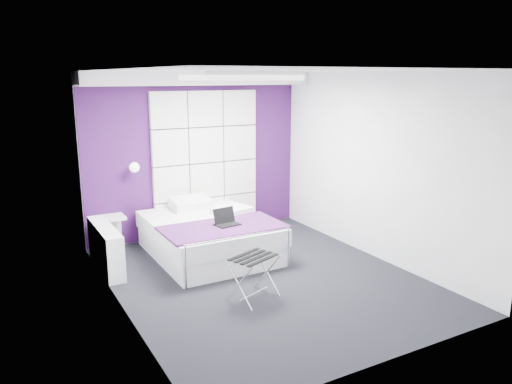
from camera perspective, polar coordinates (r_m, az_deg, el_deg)
floor at (r=6.51m, az=0.89°, el=-9.82°), size 4.40×4.40×0.00m
ceiling at (r=5.99m, az=0.98°, el=13.74°), size 4.40×4.40×0.00m
wall_back at (r=8.07m, az=-6.90°, el=4.22°), size 3.60×0.00×3.60m
wall_left at (r=5.47m, az=-15.66°, el=-0.43°), size 0.00×4.40×4.40m
wall_right at (r=7.17m, az=13.52°, el=2.84°), size 0.00×4.40×4.40m
accent_wall at (r=8.06m, az=-6.87°, el=4.21°), size 3.58×0.02×2.58m
soffit at (r=7.74m, az=-6.43°, el=12.78°), size 3.58×0.50×0.20m
headboard at (r=8.09m, az=-5.73°, el=3.35°), size 1.80×0.08×2.30m
skylight at (r=6.52m, az=-1.73°, el=13.25°), size 1.36×0.86×0.12m
wall_lamp at (r=7.62m, az=-13.81°, el=2.80°), size 0.15×0.15×0.15m
radiator at (r=6.99m, az=-16.81°, el=-6.12°), size 0.22×1.20×0.60m
bed at (r=7.26m, az=-5.44°, el=-4.92°), size 1.63×1.97×0.69m
nightstand at (r=7.65m, az=-16.32°, el=-2.85°), size 0.41×0.32×0.05m
luggage_rack at (r=5.86m, az=-0.30°, el=-9.75°), size 0.52×0.39×0.52m
laptop at (r=6.83m, az=-3.45°, el=-3.28°), size 0.32×0.23×0.23m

